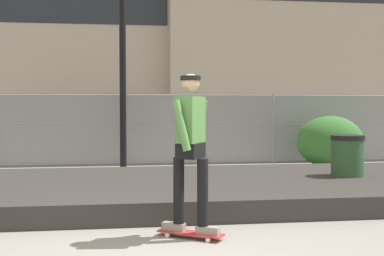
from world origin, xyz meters
name	(u,v)px	position (x,y,z in m)	size (l,w,h in m)	color
gravel_berm	(152,190)	(0.00, 3.33, 0.16)	(14.53, 3.85, 0.31)	#33302D
skateboard	(191,233)	(0.31, 0.82, 0.06)	(0.78, 0.60, 0.07)	#B22D2D
skater	(191,142)	(0.31, 0.82, 1.13)	(0.66, 0.61, 1.85)	gray
chain_fence	(140,129)	(0.00, 8.09, 0.93)	(21.34, 0.06, 1.85)	gray
street_lamp	(122,3)	(-0.44, 7.40, 4.02)	(0.44, 0.44, 6.40)	black
library_building	(39,39)	(-7.93, 43.16, 7.61)	(24.66, 10.88, 15.22)	#9E9384
office_block	(274,23)	(13.88, 41.56, 9.23)	(20.73, 11.16, 18.45)	#9E9384
shrub_left	(330,142)	(4.67, 6.98, 0.64)	(1.66, 1.36, 1.29)	#336B2D
trash_bin	(347,164)	(3.45, 3.41, 0.52)	(0.59, 0.59, 1.03)	#2D5133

